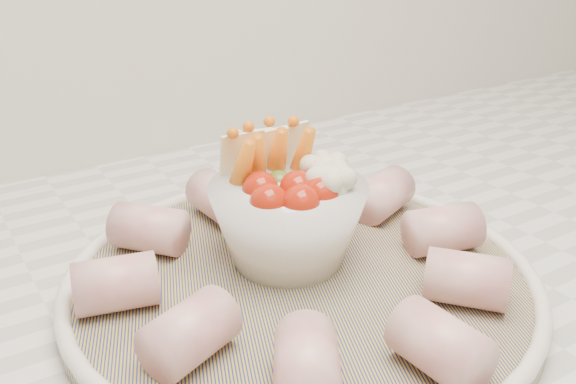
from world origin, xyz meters
TOP-DOWN VIEW (x-y plane):
  - serving_platter at (0.17, 1.41)m, footprint 0.46×0.46m
  - veggie_bowl at (0.18, 1.44)m, footprint 0.12×0.12m
  - cured_meat_rolls at (0.17, 1.41)m, footprint 0.31×0.31m

SIDE VIEW (x-z plane):
  - serving_platter at x=0.17m, z-range 0.92..0.94m
  - cured_meat_rolls at x=0.17m, z-range 0.94..0.97m
  - veggie_bowl at x=0.18m, z-range 0.92..1.03m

